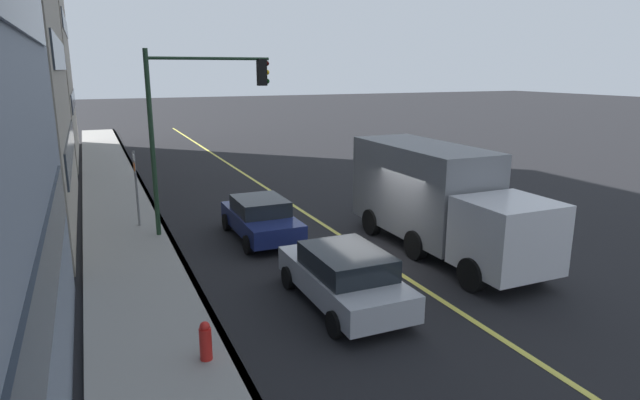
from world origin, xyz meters
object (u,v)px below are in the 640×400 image
(street_sign_post, at_px, (136,184))
(car_silver, at_px, (344,276))
(fire_hydrant, at_px, (206,344))
(car_navy, at_px, (261,218))
(truck_gray, at_px, (437,197))
(traffic_light_mast, at_px, (196,111))

(street_sign_post, bearing_deg, car_silver, -155.38)
(street_sign_post, bearing_deg, fire_hydrant, -178.27)
(car_navy, relative_size, street_sign_post, 1.46)
(car_silver, xyz_separation_m, street_sign_post, (8.65, 3.96, 0.92))
(car_silver, bearing_deg, truck_gray, -60.45)
(car_silver, relative_size, truck_gray, 0.56)
(car_navy, xyz_separation_m, truck_gray, (-3.36, -4.74, 1.00))
(truck_gray, xyz_separation_m, street_sign_post, (6.11, 8.45, -0.04))
(car_silver, relative_size, car_navy, 1.04)
(car_silver, distance_m, truck_gray, 5.25)
(truck_gray, bearing_deg, car_navy, 54.65)
(fire_hydrant, bearing_deg, traffic_light_mast, -11.08)
(car_navy, height_order, street_sign_post, street_sign_post)
(traffic_light_mast, distance_m, fire_hydrant, 9.61)
(car_navy, xyz_separation_m, traffic_light_mast, (1.33, 1.72, 3.56))
(car_silver, distance_m, fire_hydrant, 3.94)
(car_navy, bearing_deg, traffic_light_mast, 52.23)
(truck_gray, xyz_separation_m, fire_hydrant, (-3.96, 8.15, -1.26))
(traffic_light_mast, bearing_deg, truck_gray, -126.01)
(street_sign_post, xyz_separation_m, fire_hydrant, (-10.07, -0.30, -1.22))
(car_silver, height_order, car_navy, car_silver)
(truck_gray, bearing_deg, fire_hydrant, 115.94)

